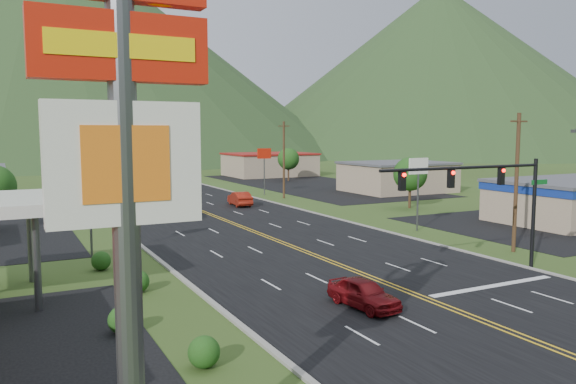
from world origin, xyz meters
name	(u,v)px	position (x,y,z in m)	size (l,w,h in m)	color
pylon_sign	(122,101)	(-17.00, 2.00, 9.30)	(4.32, 0.60, 14.00)	#59595E
traffic_signal	(489,188)	(6.48, 14.00, 5.33)	(13.10, 0.43, 7.00)	black
streetlight_west	(65,158)	(-11.68, 70.00, 5.18)	(3.28, 0.25, 9.00)	#59595E
building_east_near	(576,198)	(30.00, 25.00, 2.27)	(15.40, 10.40, 4.10)	tan
building_east_mid	(397,177)	(32.00, 55.00, 2.16)	(14.40, 11.40, 4.30)	tan
building_east_far	(270,164)	(28.00, 90.00, 2.26)	(16.40, 12.40, 4.50)	tan
pole_sign_west_a	(89,185)	(-14.00, 30.00, 5.05)	(2.00, 0.18, 6.40)	#59595E
pole_sign_west_b	(59,167)	(-14.00, 52.00, 5.05)	(2.00, 0.18, 6.40)	#59595E
pole_sign_east_a	(418,173)	(13.00, 28.00, 5.05)	(2.00, 0.18, 6.40)	#59595E
pole_sign_east_b	(264,158)	(13.00, 60.00, 5.05)	(2.00, 0.18, 6.40)	#59595E
tree_east_a	(410,174)	(22.00, 40.00, 3.89)	(3.84, 3.84, 5.82)	#382314
tree_east_b	(288,159)	(26.00, 78.00, 3.89)	(3.84, 3.84, 5.82)	#382314
utility_pole_a	(516,181)	(13.50, 18.00, 5.13)	(1.60, 0.28, 10.00)	#382314
utility_pole_b	(284,159)	(13.50, 55.00, 5.13)	(1.60, 0.28, 10.00)	#382314
utility_pole_c	(191,150)	(13.50, 95.00, 5.13)	(1.60, 0.28, 10.00)	#382314
utility_pole_d	(143,146)	(13.50, 135.00, 5.13)	(1.60, 0.28, 10.00)	#382314
mountain_n	(52,40)	(0.00, 220.00, 42.50)	(220.00, 220.00, 85.00)	#243F1C
mountain_ne	(438,69)	(147.84, 176.19, 35.00)	(180.00, 180.00, 70.00)	#243F1C
car_red_near	(364,294)	(-3.72, 12.15, 0.72)	(1.71, 4.24, 1.45)	maroon
car_dark_mid	(185,210)	(-2.86, 44.83, 0.72)	(2.02, 4.98, 1.44)	black
car_red_far	(240,199)	(5.47, 50.58, 0.82)	(1.74, 4.99, 1.64)	maroon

